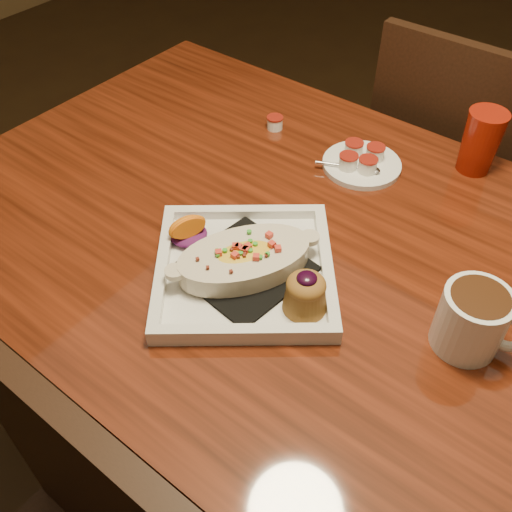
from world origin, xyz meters
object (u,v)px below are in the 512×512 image
Objects in this scene: chair_far at (451,185)px; table at (323,291)px; saucer at (361,162)px; plate at (249,266)px; coffee_mug at (475,319)px; red_tumbler at (481,142)px.

table is at bearing 90.00° from chair_far.
table is at bearing -71.15° from saucer.
saucer is (-0.01, 0.37, -0.01)m from plate.
chair_far is 5.94× the size of saucer.
coffee_mug is (0.26, -0.03, 0.15)m from table.
plate is 3.16× the size of red_tumbler.
coffee_mug is 1.08× the size of red_tumbler.
chair_far is 0.41m from red_tumbler.
table is 0.65m from chair_far.
plate reaches higher than saucer.
plate is 2.54× the size of saucer.
red_tumbler reaches higher than table.
coffee_mug is (0.26, -0.66, 0.30)m from chair_far.
plate is at bearing 84.66° from chair_far.
table is at bearing 160.07° from coffee_mug.
saucer is (-0.08, -0.39, 0.26)m from chair_far.
chair_far is at bearing 77.82° from saucer.
saucer is at bearing -142.90° from red_tumbler.
chair_far is at bearing 46.01° from plate.
table is 1.61× the size of chair_far.
plate is 0.34m from coffee_mug.
chair_far reaches higher than table.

